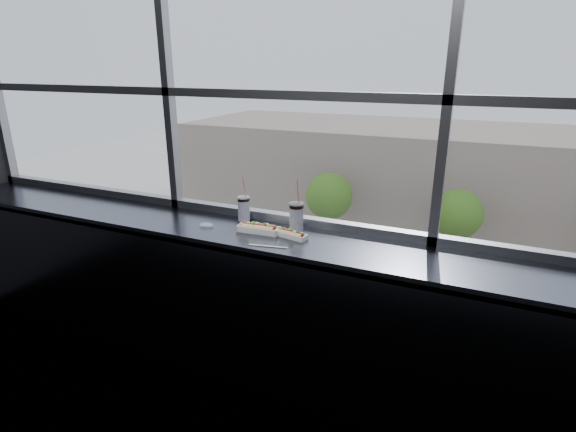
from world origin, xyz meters
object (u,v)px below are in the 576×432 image
at_px(hotdog_tray_left, 259,228).
at_px(soda_cup_right, 296,216).
at_px(car_far_b, 464,274).
at_px(car_far_a, 276,243).
at_px(tree_center, 457,214).
at_px(hotdog_tray_right, 291,234).
at_px(wrapper, 206,225).
at_px(loose_straw, 268,246).
at_px(car_near_d, 570,376).
at_px(tree_left, 329,196).
at_px(pedestrian_c, 546,265).
at_px(car_near_a, 181,284).
at_px(pedestrian_b, 446,245).
at_px(soda_cup_left, 244,207).

bearing_deg(hotdog_tray_left, soda_cup_right, 25.81).
relative_size(soda_cup_right, car_far_b, 0.06).
relative_size(car_far_a, tree_center, 1.10).
height_order(hotdog_tray_right, wrapper, hotdog_tray_right).
bearing_deg(car_far_a, loose_straw, -156.31).
xyz_separation_m(car_near_d, tree_left, (-14.75, 12.00, 2.79)).
xyz_separation_m(soda_cup_right, loose_straw, (-0.05, -0.34, -0.11)).
bearing_deg(soda_cup_right, pedestrian_c, 78.77).
bearing_deg(car_near_a, tree_center, -45.23).
relative_size(soda_cup_right, car_near_a, 0.06).
distance_m(car_far_a, tree_center, 12.59).
bearing_deg(car_far_b, soda_cup_right, -175.10).
height_order(hotdog_tray_left, tree_center, hotdog_tray_left).
distance_m(hotdog_tray_right, pedestrian_b, 30.47).
bearing_deg(tree_center, hotdog_tray_right, -89.69).
bearing_deg(pedestrian_b, hotdog_tray_left, 90.86).
relative_size(wrapper, car_near_a, 0.02).
bearing_deg(hotdog_tray_left, tree_left, 103.45).
distance_m(hotdog_tray_left, car_far_b, 26.67).
relative_size(hotdog_tray_right, wrapper, 2.40).
xyz_separation_m(wrapper, car_near_d, (6.08, 16.32, -11.14)).
relative_size(hotdog_tray_left, wrapper, 2.92).
xyz_separation_m(hotdog_tray_right, tree_center, (-0.15, 28.27, -8.54)).
relative_size(loose_straw, car_near_a, 0.04).
height_order(hotdog_tray_left, car_far_a, hotdog_tray_left).
distance_m(wrapper, car_far_a, 28.97).
bearing_deg(soda_cup_right, loose_straw, -98.30).
xyz_separation_m(tree_left, tree_center, (9.14, 0.00, -0.18)).
bearing_deg(soda_cup_right, tree_left, 108.26).
bearing_deg(hotdog_tray_right, car_far_a, 127.70).
xyz_separation_m(soda_cup_left, loose_straw, (0.39, -0.38, -0.10)).
distance_m(wrapper, tree_center, 29.58).
distance_m(car_far_b, car_near_d, 9.26).
bearing_deg(wrapper, car_near_d, 69.55).
relative_size(hotdog_tray_left, car_far_a, 0.05).
xyz_separation_m(soda_cup_right, car_far_a, (-11.81, 24.14, -11.18)).
relative_size(soda_cup_right, tree_left, 0.07).
relative_size(hotdog_tray_left, soda_cup_right, 0.79).
distance_m(car_far_b, tree_center, 4.79).
relative_size(soda_cup_left, pedestrian_c, 0.17).
distance_m(car_near_d, pedestrian_b, 13.62).
distance_m(pedestrian_b, tree_center, 2.47).
bearing_deg(tree_left, loose_straw, -72.03).
height_order(car_near_d, tree_left, tree_left).
height_order(hotdog_tray_right, soda_cup_right, soda_cup_right).
relative_size(soda_cup_right, pedestrian_b, 0.17).
distance_m(car_near_a, tree_center, 18.61).
xyz_separation_m(wrapper, tree_left, (-8.67, 28.32, -8.35)).
bearing_deg(car_far_a, car_far_b, -91.97).
xyz_separation_m(soda_cup_left, tree_center, (0.30, 28.10, -8.62)).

